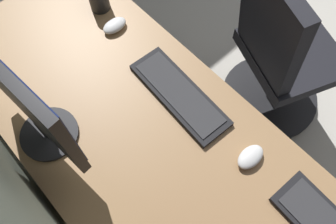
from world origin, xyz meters
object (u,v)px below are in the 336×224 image
at_px(mouse_spare, 115,25).
at_px(office_chair, 279,59).
at_px(mouse_main, 250,157).
at_px(monitor_primary, 22,99).
at_px(keyboard_main, 179,94).
at_px(drawer_pedestal, 141,168).

distance_m(mouse_spare, office_chair, 0.81).
xyz_separation_m(mouse_main, mouse_spare, (0.74, -0.01, 0.00)).
bearing_deg(monitor_primary, keyboard_main, -113.38).
xyz_separation_m(drawer_pedestal, mouse_main, (-0.33, -0.23, 0.40)).
height_order(keyboard_main, mouse_main, mouse_main).
relative_size(drawer_pedestal, mouse_main, 6.68).
distance_m(drawer_pedestal, mouse_main, 0.57).
relative_size(mouse_main, mouse_spare, 1.00).
bearing_deg(mouse_main, office_chair, -66.29).
bearing_deg(mouse_main, keyboard_main, 1.49).
relative_size(mouse_spare, office_chair, 0.11).
xyz_separation_m(monitor_primary, mouse_main, (-0.52, -0.44, -0.24)).
bearing_deg(mouse_spare, monitor_primary, 115.45).
height_order(drawer_pedestal, mouse_spare, mouse_spare).
bearing_deg(mouse_main, drawer_pedestal, 35.77).
height_order(monitor_primary, mouse_spare, monitor_primary).
relative_size(drawer_pedestal, monitor_primary, 1.48).
xyz_separation_m(mouse_spare, office_chair, (-0.48, -0.58, -0.29)).
bearing_deg(office_chair, keyboard_main, 83.15).
distance_m(monitor_primary, keyboard_main, 0.53).
bearing_deg(monitor_primary, drawer_pedestal, -133.26).
bearing_deg(mouse_spare, drawer_pedestal, 149.20).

